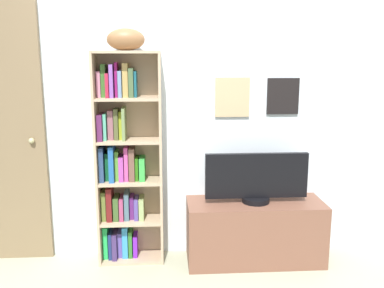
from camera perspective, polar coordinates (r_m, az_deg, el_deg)
name	(u,v)px	position (r m, az deg, el deg)	size (l,w,h in m)	color
back_wall	(183,117)	(3.48, -1.26, 3.58)	(4.80, 0.08, 2.31)	silver
bookshelf	(124,164)	(3.44, -9.13, -2.69)	(0.52, 0.25, 1.69)	tan
football	(126,40)	(3.30, -8.88, 13.68)	(0.28, 0.16, 0.16)	brown
tv_stand	(255,232)	(3.56, 8.42, -11.54)	(1.09, 0.42, 0.50)	brown
television	(256,178)	(3.41, 8.64, -4.56)	(0.82, 0.22, 0.40)	black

